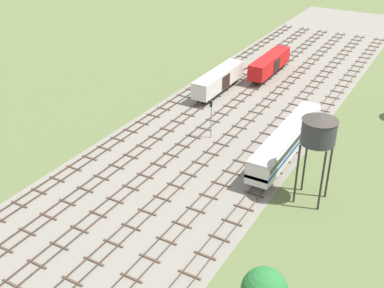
% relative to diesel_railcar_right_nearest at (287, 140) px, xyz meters
% --- Properties ---
extents(ground_plane, '(480.00, 480.00, 0.00)m').
position_rel_diesel_railcar_right_nearest_xyz_m(ground_plane, '(-11.09, -0.58, -2.60)').
color(ground_plane, '#5B6B3D').
extents(ballast_bed, '(26.17, 176.00, 0.01)m').
position_rel_diesel_railcar_right_nearest_xyz_m(ballast_bed, '(-11.09, -0.58, -2.59)').
color(ballast_bed, gray).
rests_on(ballast_bed, ground).
extents(track_far_left, '(2.40, 126.00, 0.29)m').
position_rel_diesel_railcar_right_nearest_xyz_m(track_far_left, '(-22.17, 0.42, -2.46)').
color(track_far_left, '#47382D').
rests_on(track_far_left, ground).
extents(track_left, '(2.40, 126.00, 0.29)m').
position_rel_diesel_railcar_right_nearest_xyz_m(track_left, '(-17.74, 0.42, -2.46)').
color(track_left, '#47382D').
rests_on(track_left, ground).
extents(track_centre_left, '(2.40, 126.00, 0.29)m').
position_rel_diesel_railcar_right_nearest_xyz_m(track_centre_left, '(-13.30, 0.42, -2.46)').
color(track_centre_left, '#47382D').
rests_on(track_centre_left, ground).
extents(track_centre, '(2.40, 126.00, 0.29)m').
position_rel_diesel_railcar_right_nearest_xyz_m(track_centre, '(-8.87, 0.42, -2.46)').
color(track_centre, '#47382D').
rests_on(track_centre, ground).
extents(track_centre_right, '(2.40, 126.00, 0.29)m').
position_rel_diesel_railcar_right_nearest_xyz_m(track_centre_right, '(-4.43, 0.42, -2.46)').
color(track_centre_right, '#47382D').
rests_on(track_centre_right, ground).
extents(track_right, '(2.40, 126.00, 0.29)m').
position_rel_diesel_railcar_right_nearest_xyz_m(track_right, '(0.00, 0.42, -2.46)').
color(track_right, '#47382D').
rests_on(track_right, ground).
extents(diesel_railcar_right_nearest, '(2.96, 20.50, 3.80)m').
position_rel_diesel_railcar_right_nearest_xyz_m(diesel_railcar_right_nearest, '(0.00, 0.00, 0.00)').
color(diesel_railcar_right_nearest, beige).
rests_on(diesel_railcar_right_nearest, ground).
extents(freight_boxcar_left_near, '(2.87, 14.00, 3.60)m').
position_rel_diesel_railcar_right_nearest_xyz_m(freight_boxcar_left_near, '(-17.73, 15.33, -0.15)').
color(freight_boxcar_left_near, beige).
rests_on(freight_boxcar_left_near, ground).
extents(freight_boxcar_centre_left_mid, '(2.87, 14.00, 3.60)m').
position_rel_diesel_railcar_right_nearest_xyz_m(freight_boxcar_centre_left_mid, '(-13.30, 27.45, -0.15)').
color(freight_boxcar_centre_left_mid, red).
rests_on(freight_boxcar_centre_left_mid, ground).
extents(water_tower, '(3.92, 3.92, 10.57)m').
position_rel_diesel_railcar_right_nearest_xyz_m(water_tower, '(5.80, -7.72, 6.20)').
color(water_tower, '#2D2826').
rests_on(water_tower, ground).
extents(signal_post_nearest, '(0.28, 0.47, 5.76)m').
position_rel_diesel_railcar_right_nearest_xyz_m(signal_post_nearest, '(-11.09, 0.01, 1.04)').
color(signal_post_nearest, gray).
rests_on(signal_post_nearest, ground).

